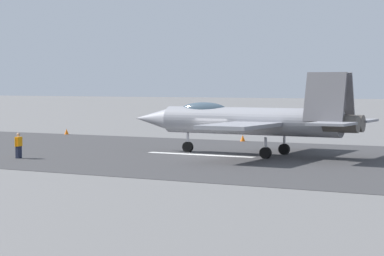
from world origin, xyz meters
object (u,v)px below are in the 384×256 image
object	(u,v)px
marker_cone_mid	(243,138)
marker_cone_far	(67,132)
fighter_jet	(251,120)
crew_person	(19,146)

from	to	relation	value
marker_cone_mid	marker_cone_far	size ratio (longest dim) A/B	1.00
marker_cone_far	marker_cone_mid	bearing A→B (deg)	180.00
fighter_jet	marker_cone_far	distance (m)	26.76
crew_person	marker_cone_mid	distance (m)	21.42
fighter_jet	marker_cone_mid	distance (m)	12.79
crew_person	marker_cone_mid	bearing A→B (deg)	-108.48
fighter_jet	crew_person	size ratio (longest dim) A/B	10.11
fighter_jet	marker_cone_far	bearing A→B (deg)	-24.98
crew_person	marker_cone_mid	world-z (taller)	crew_person
fighter_jet	marker_cone_mid	world-z (taller)	fighter_jet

